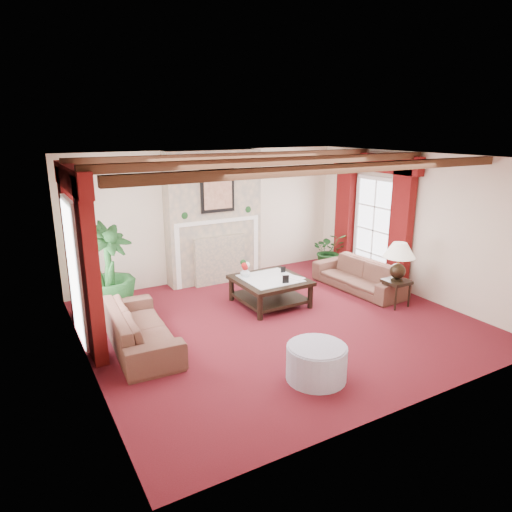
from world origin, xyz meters
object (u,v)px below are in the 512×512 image
sofa_right (359,271)px  coffee_table (270,291)px  side_table (396,293)px  sofa_left (139,321)px  potted_palm (109,291)px  ottoman (316,363)px

sofa_right → coffee_table: 1.97m
side_table → sofa_left: bearing=171.1°
potted_palm → coffee_table: (2.67, -0.89, -0.21)m
side_table → ottoman: 3.06m
coffee_table → ottoman: 2.63m
sofa_left → side_table: bearing=-95.8°
sofa_left → coffee_table: sofa_left is taller
sofa_right → side_table: sofa_right is taller
sofa_right → ottoman: bearing=-54.2°
side_table → sofa_right: bearing=89.4°
sofa_left → potted_palm: potted_palm is taller
coffee_table → sofa_right: bearing=-6.3°
sofa_right → potted_palm: size_ratio=1.08×
coffee_table → ottoman: (-0.81, -2.50, -0.02)m
potted_palm → ottoman: potted_palm is taller
sofa_left → potted_palm: bearing=8.7°
potted_palm → coffee_table: potted_palm is taller
side_table → ottoman: bearing=-154.4°
coffee_table → side_table: bearing=-32.1°
sofa_right → side_table: (-0.01, -1.00, -0.14)m
sofa_right → side_table: size_ratio=4.10×
coffee_table → ottoman: bearing=-108.8°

